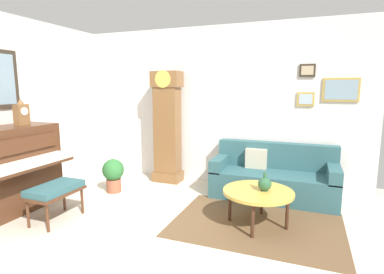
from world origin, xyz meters
The scene contains 11 objects.
ground_plane centered at (0.00, 0.00, -0.05)m, with size 6.40×6.00×0.10m, color beige.
wall_back centered at (0.01, 2.40, 1.40)m, with size 5.30×0.13×2.80m.
area_rug centered at (1.06, 0.82, 0.00)m, with size 2.10×1.50×0.01m, color brown.
piano centered at (-2.23, -0.03, 0.61)m, with size 0.87×1.44×1.20m.
piano_bench centered at (-1.41, 0.01, 0.41)m, with size 0.42×0.70×0.48m.
grandfather_clock centered at (-0.79, 2.09, 0.96)m, with size 0.52×0.34×2.03m.
couch centered at (1.14, 1.95, 0.31)m, with size 1.90×0.80×0.84m.
coffee_table centered at (1.07, 0.82, 0.43)m, with size 0.88×0.88×0.46m.
mantel_clock centered at (-2.23, 0.28, 1.37)m, with size 0.13×0.18×0.38m.
green_jug centered at (1.15, 0.84, 0.55)m, with size 0.17×0.17×0.24m.
potted_plant centered at (-1.38, 1.21, 0.32)m, with size 0.36×0.36×0.56m.
Camera 1 is at (1.61, -2.86, 1.73)m, focal length 28.28 mm.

